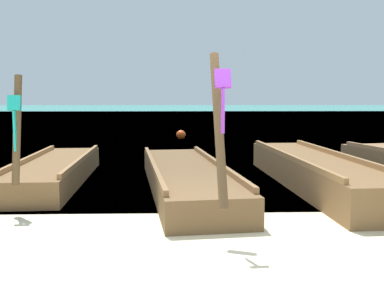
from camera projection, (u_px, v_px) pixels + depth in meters
ground at (201, 246)px, 5.65m from camera, size 120.00×120.00×0.00m
sea_water at (180, 111)px, 66.90m from camera, size 120.00×120.00×0.00m
longtail_boat_turquoise_ribbon at (55, 171)px, 9.87m from camera, size 1.52×5.48×2.26m
longtail_boat_violet_ribbon at (186, 178)px, 9.03m from camera, size 2.11×6.66×2.48m
longtail_boat_orange_ribbon at (315, 172)px, 9.38m from camera, size 1.52×6.89×2.90m
mooring_buoy_near at (181, 135)px, 20.24m from camera, size 0.42×0.42×0.42m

